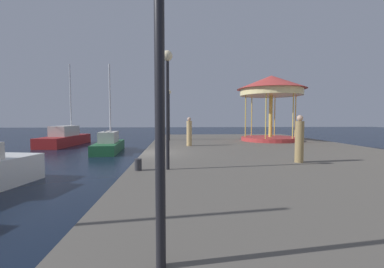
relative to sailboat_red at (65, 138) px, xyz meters
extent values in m
plane|color=black|center=(8.71, -11.74, -0.70)|extent=(120.00, 120.00, 0.00)
cube|color=#5B564F|center=(15.45, -11.74, -0.30)|extent=(13.47, 29.67, 0.80)
cube|color=maroon|center=(0.00, -0.01, -0.25)|extent=(2.59, 7.16, 0.90)
cube|color=beige|center=(0.00, -0.01, 0.68)|extent=(1.69, 3.19, 0.94)
cylinder|color=silver|center=(0.09, 1.39, 3.67)|extent=(0.12, 0.12, 6.94)
cylinder|color=silver|center=(-0.01, -0.19, 1.11)|extent=(0.29, 3.16, 0.08)
cube|color=#236638|center=(5.32, -5.01, -0.33)|extent=(2.02, 5.52, 0.73)
cube|color=beige|center=(5.32, -5.00, 0.44)|extent=(1.32, 2.46, 0.81)
cylinder|color=silver|center=(5.27, -4.18, 3.06)|extent=(0.12, 0.12, 6.07)
cylinder|color=silver|center=(5.35, -5.40, 0.93)|extent=(0.24, 2.44, 0.08)
cylinder|color=#B23333|center=(17.86, -5.20, 0.25)|extent=(4.50, 4.50, 0.30)
cylinder|color=gold|center=(17.86, -5.20, 2.01)|extent=(0.28, 0.28, 3.22)
cylinder|color=#F2E099|center=(17.86, -5.20, 3.87)|extent=(4.77, 4.77, 0.50)
cone|color=#C63D38|center=(17.86, -5.20, 4.65)|extent=(5.30, 5.30, 1.06)
cylinder|color=gold|center=(19.86, -5.20, 2.01)|extent=(0.08, 0.08, 3.22)
cylinder|color=gold|center=(18.86, -3.47, 2.01)|extent=(0.08, 0.08, 3.22)
cylinder|color=gold|center=(16.86, -3.47, 2.01)|extent=(0.08, 0.08, 3.22)
cylinder|color=gold|center=(15.86, -5.20, 2.01)|extent=(0.08, 0.08, 3.22)
cylinder|color=gold|center=(16.86, -6.93, 2.01)|extent=(0.08, 0.08, 3.22)
cylinder|color=gold|center=(18.86, -6.93, 2.01)|extent=(0.08, 0.08, 3.22)
cylinder|color=black|center=(10.21, -22.12, 2.02)|extent=(0.12, 0.12, 3.83)
cylinder|color=black|center=(10.13, -16.19, 1.96)|extent=(0.12, 0.12, 3.70)
sphere|color=#F9E5B2|center=(10.13, -16.19, 3.99)|extent=(0.36, 0.36, 0.36)
cylinder|color=black|center=(9.91, -4.32, 1.94)|extent=(0.12, 0.12, 3.67)
sphere|color=#F9E5B2|center=(9.91, -4.32, 3.95)|extent=(0.36, 0.36, 0.36)
cylinder|color=#2D2D33|center=(9.19, -3.90, 0.30)|extent=(0.24, 0.24, 0.40)
cylinder|color=#2D2D33|center=(9.12, -16.29, 0.30)|extent=(0.24, 0.24, 0.40)
cylinder|color=#937A4C|center=(15.36, -15.08, 0.93)|extent=(0.34, 0.34, 1.66)
sphere|color=tan|center=(15.36, -15.08, 1.88)|extent=(0.24, 0.24, 0.24)
cylinder|color=tan|center=(11.29, -8.55, 0.90)|extent=(0.34, 0.34, 1.60)
sphere|color=tan|center=(11.29, -8.55, 1.82)|extent=(0.24, 0.24, 0.24)
camera|label=1|loc=(10.38, -25.15, 1.88)|focal=24.34mm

